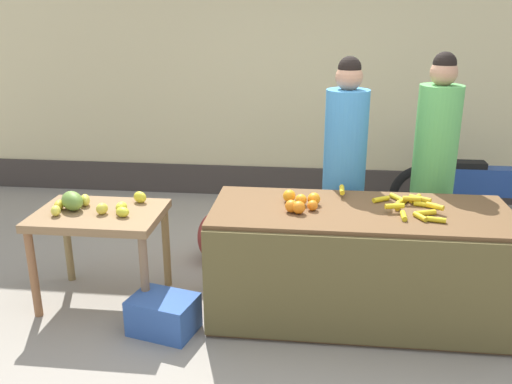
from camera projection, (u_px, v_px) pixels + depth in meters
ground_plane at (293, 310)px, 4.10m from camera, size 24.00×24.00×0.00m
market_wall_back at (308, 49)px, 6.12m from camera, size 9.12×0.23×3.51m
fruit_stall_counter at (358, 264)px, 3.91m from camera, size 2.08×0.86×0.82m
side_table_wooden at (100, 225)px, 4.06m from camera, size 0.93×0.66×0.73m
banana_bunch_pile at (406, 204)px, 3.82m from camera, size 0.69×0.57×0.07m
orange_pile at (300, 202)px, 3.81m from camera, size 0.27×0.32×0.09m
mango_papaya_pile at (86, 203)px, 4.03m from camera, size 0.65×0.45×0.14m
vendor_woman_blue_shirt at (344, 170)px, 4.40m from camera, size 0.34×0.34×1.81m
vendor_woman_green_shirt at (434, 167)px, 4.41m from camera, size 0.34×0.34×1.84m
parked_motorcycle at (470, 191)px, 5.52m from camera, size 1.60×0.18×0.88m
produce_crate at (164, 314)px, 3.80m from camera, size 0.51×0.42×0.26m
produce_sack at (215, 237)px, 4.85m from camera, size 0.37×0.42×0.45m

